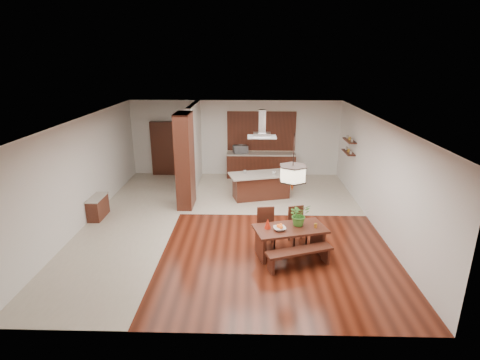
{
  "coord_description": "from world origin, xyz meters",
  "views": [
    {
      "loc": [
        0.55,
        -9.67,
        4.45
      ],
      "look_at": [
        0.3,
        0.0,
        1.25
      ],
      "focal_mm": 28.0,
      "sensor_mm": 36.0,
      "label": 1
    }
  ],
  "objects_px": {
    "hallway_console": "(98,207)",
    "dining_bench": "(299,258)",
    "dining_table": "(290,235)",
    "fruit_bowl": "(280,229)",
    "island_cup": "(274,173)",
    "range_hood": "(262,124)",
    "dining_chair_left": "(267,228)",
    "dining_chair_right": "(298,226)",
    "microwave": "(240,149)",
    "foliage_plant": "(299,215)",
    "pendant_lantern": "(293,163)",
    "kitchen_island": "(261,185)"
  },
  "relations": [
    {
      "from": "hallway_console",
      "to": "dining_bench",
      "type": "height_order",
      "value": "hallway_console"
    },
    {
      "from": "dining_table",
      "to": "fruit_bowl",
      "type": "bearing_deg",
      "value": -153.68
    },
    {
      "from": "island_cup",
      "to": "fruit_bowl",
      "type": "bearing_deg",
      "value": -91.36
    },
    {
      "from": "range_hood",
      "to": "dining_chair_left",
      "type": "bearing_deg",
      "value": -89.24
    },
    {
      "from": "dining_chair_left",
      "to": "island_cup",
      "type": "height_order",
      "value": "dining_chair_left"
    },
    {
      "from": "dining_chair_right",
      "to": "island_cup",
      "type": "distance_m",
      "value": 3.09
    },
    {
      "from": "dining_chair_right",
      "to": "microwave",
      "type": "relative_size",
      "value": 1.73
    },
    {
      "from": "hallway_console",
      "to": "fruit_bowl",
      "type": "relative_size",
      "value": 3.1
    },
    {
      "from": "hallway_console",
      "to": "dining_table",
      "type": "bearing_deg",
      "value": -20.36
    },
    {
      "from": "island_cup",
      "to": "dining_table",
      "type": "bearing_deg",
      "value": -87.35
    },
    {
      "from": "foliage_plant",
      "to": "fruit_bowl",
      "type": "distance_m",
      "value": 0.59
    },
    {
      "from": "hallway_console",
      "to": "dining_table",
      "type": "height_order",
      "value": "dining_table"
    },
    {
      "from": "foliage_plant",
      "to": "island_cup",
      "type": "distance_m",
      "value": 3.5
    },
    {
      "from": "dining_table",
      "to": "island_cup",
      "type": "distance_m",
      "value": 3.65
    },
    {
      "from": "fruit_bowl",
      "to": "dining_chair_right",
      "type": "bearing_deg",
      "value": 54.03
    },
    {
      "from": "dining_chair_right",
      "to": "foliage_plant",
      "type": "xyz_separation_m",
      "value": [
        -0.05,
        -0.45,
        0.49
      ]
    },
    {
      "from": "dining_bench",
      "to": "pendant_lantern",
      "type": "distance_m",
      "value": 2.12
    },
    {
      "from": "island_cup",
      "to": "microwave",
      "type": "height_order",
      "value": "microwave"
    },
    {
      "from": "kitchen_island",
      "to": "microwave",
      "type": "distance_m",
      "value": 2.47
    },
    {
      "from": "pendant_lantern",
      "to": "island_cup",
      "type": "xyz_separation_m",
      "value": [
        -0.17,
        3.62,
        -1.35
      ]
    },
    {
      "from": "hallway_console",
      "to": "island_cup",
      "type": "xyz_separation_m",
      "value": [
        5.15,
        1.65,
        0.58
      ]
    },
    {
      "from": "hallway_console",
      "to": "fruit_bowl",
      "type": "bearing_deg",
      "value": -22.53
    },
    {
      "from": "dining_chair_left",
      "to": "pendant_lantern",
      "type": "relative_size",
      "value": 0.73
    },
    {
      "from": "hallway_console",
      "to": "island_cup",
      "type": "relative_size",
      "value": 7.25
    },
    {
      "from": "dining_bench",
      "to": "dining_chair_left",
      "type": "distance_m",
      "value": 1.2
    },
    {
      "from": "hallway_console",
      "to": "pendant_lantern",
      "type": "xyz_separation_m",
      "value": [
        5.32,
        -1.97,
        1.93
      ]
    },
    {
      "from": "hallway_console",
      "to": "fruit_bowl",
      "type": "distance_m",
      "value": 5.5
    },
    {
      "from": "dining_chair_right",
      "to": "range_hood",
      "type": "distance_m",
      "value": 3.8
    },
    {
      "from": "dining_bench",
      "to": "pendant_lantern",
      "type": "height_order",
      "value": "pendant_lantern"
    },
    {
      "from": "foliage_plant",
      "to": "microwave",
      "type": "relative_size",
      "value": 1.01
    },
    {
      "from": "range_hood",
      "to": "dining_chair_right",
      "type": "bearing_deg",
      "value": -74.95
    },
    {
      "from": "hallway_console",
      "to": "island_cup",
      "type": "height_order",
      "value": "island_cup"
    },
    {
      "from": "pendant_lantern",
      "to": "range_hood",
      "type": "height_order",
      "value": "same"
    },
    {
      "from": "hallway_console",
      "to": "microwave",
      "type": "height_order",
      "value": "microwave"
    },
    {
      "from": "foliage_plant",
      "to": "microwave",
      "type": "distance_m",
      "value": 6.02
    },
    {
      "from": "range_hood",
      "to": "kitchen_island",
      "type": "bearing_deg",
      "value": -90.0
    },
    {
      "from": "foliage_plant",
      "to": "pendant_lantern",
      "type": "bearing_deg",
      "value": -145.78
    },
    {
      "from": "pendant_lantern",
      "to": "microwave",
      "type": "distance_m",
      "value": 6.21
    },
    {
      "from": "hallway_console",
      "to": "kitchen_island",
      "type": "xyz_separation_m",
      "value": [
        4.75,
        1.73,
        0.12
      ]
    },
    {
      "from": "dining_chair_left",
      "to": "dining_table",
      "type": "bearing_deg",
      "value": -42.05
    },
    {
      "from": "dining_chair_right",
      "to": "microwave",
      "type": "distance_m",
      "value": 5.64
    },
    {
      "from": "dining_table",
      "to": "fruit_bowl",
      "type": "xyz_separation_m",
      "value": [
        -0.26,
        -0.13,
        0.22
      ]
    },
    {
      "from": "microwave",
      "to": "dining_table",
      "type": "bearing_deg",
      "value": -95.38
    },
    {
      "from": "foliage_plant",
      "to": "island_cup",
      "type": "height_order",
      "value": "foliage_plant"
    },
    {
      "from": "range_hood",
      "to": "fruit_bowl",
      "type": "bearing_deg",
      "value": -85.3
    },
    {
      "from": "island_cup",
      "to": "dining_chair_left",
      "type": "bearing_deg",
      "value": -96.32
    },
    {
      "from": "hallway_console",
      "to": "dining_bench",
      "type": "xyz_separation_m",
      "value": [
        5.48,
        -2.55,
        -0.1
      ]
    },
    {
      "from": "pendant_lantern",
      "to": "fruit_bowl",
      "type": "relative_size",
      "value": 4.61
    },
    {
      "from": "dining_chair_right",
      "to": "island_cup",
      "type": "xyz_separation_m",
      "value": [
        -0.43,
        3.03,
        0.44
      ]
    },
    {
      "from": "dining_table",
      "to": "dining_chair_right",
      "type": "bearing_deg",
      "value": 65.88
    }
  ]
}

